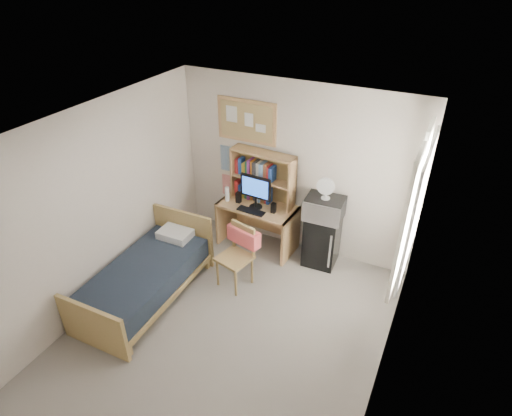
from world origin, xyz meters
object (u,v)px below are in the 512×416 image
at_px(mini_fridge, 322,239).
at_px(speaker_left, 239,197).
at_px(desk, 258,226).
at_px(desk_chair, 234,258).
at_px(desk_fan, 326,189).
at_px(bed, 145,282).
at_px(bulletin_board, 247,121).
at_px(monitor, 256,192).
at_px(speaker_right, 273,208).
at_px(microwave, 325,208).

distance_m(mini_fridge, speaker_left, 1.40).
xyz_separation_m(desk, desk_chair, (0.12, -0.96, 0.09)).
xyz_separation_m(desk_chair, desk_fan, (0.91, 1.00, 0.80)).
bearing_deg(bed, bulletin_board, 75.20).
relative_size(bed, monitor, 3.56).
xyz_separation_m(mini_fridge, desk_fan, (0.00, -0.02, 0.86)).
bearing_deg(bed, speaker_left, 71.86).
bearing_deg(mini_fridge, desk_chair, -134.39).
distance_m(desk, mini_fridge, 1.03).
bearing_deg(monitor, bed, -112.74).
height_order(bulletin_board, desk_fan, bulletin_board).
relative_size(bulletin_board, monitor, 1.80).
bearing_deg(speaker_right, speaker_left, 180.00).
bearing_deg(mini_fridge, bulletin_board, 167.11).
bearing_deg(desk_fan, speaker_left, -179.33).
relative_size(desk, speaker_right, 7.53).
xyz_separation_m(desk_chair, speaker_right, (0.18, 0.88, 0.36)).
xyz_separation_m(desk_chair, mini_fridge, (0.91, 1.02, -0.06)).
height_order(desk, monitor, monitor).
distance_m(bed, monitor, 2.00).
height_order(desk_chair, speaker_right, desk_chair).
xyz_separation_m(speaker_left, microwave, (1.33, 0.08, 0.13)).
xyz_separation_m(mini_fridge, monitor, (-1.03, -0.12, 0.60)).
bearing_deg(bed, mini_fridge, 42.99).
bearing_deg(monitor, speaker_left, 180.00).
height_order(mini_fridge, microwave, microwave).
bearing_deg(mini_fridge, desk, -179.55).
relative_size(bulletin_board, microwave, 1.77).
bearing_deg(desk, microwave, 5.48).
xyz_separation_m(bulletin_board, speaker_left, (0.02, -0.34, -1.10)).
distance_m(mini_fridge, speaker_right, 0.85).
distance_m(speaker_left, microwave, 1.34).
distance_m(bulletin_board, monitor, 1.04).
height_order(desk, desk_fan, desk_fan).
relative_size(desk, desk_fan, 3.87).
height_order(speaker_right, desk_fan, desk_fan).
height_order(desk, microwave, microwave).
bearing_deg(desk_chair, speaker_left, 128.15).
distance_m(desk, speaker_right, 0.54).
bearing_deg(bulletin_board, mini_fridge, -10.25).
bearing_deg(bulletin_board, speaker_right, -31.31).
distance_m(speaker_left, speaker_right, 0.60).
relative_size(mini_fridge, desk_fan, 2.61).
bearing_deg(bulletin_board, desk_fan, -11.06).
height_order(mini_fridge, bed, mini_fridge).
height_order(microwave, desk_fan, desk_fan).
xyz_separation_m(monitor, desk_fan, (1.03, 0.10, 0.26)).
xyz_separation_m(speaker_right, microwave, (0.73, 0.11, 0.13)).
height_order(bed, monitor, monitor).
bearing_deg(mini_fridge, desk_fan, -90.00).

